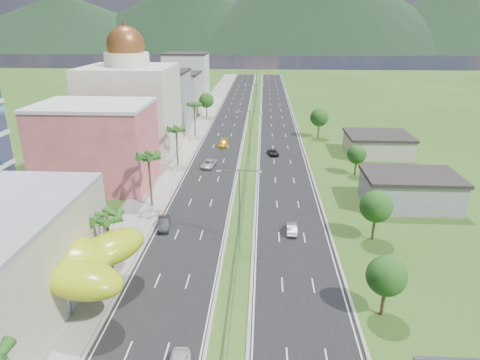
# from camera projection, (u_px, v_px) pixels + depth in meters

# --- Properties ---
(ground) EXTENTS (500.00, 500.00, 0.00)m
(ground) POSITION_uv_depth(u_px,v_px,m) (235.00, 283.00, 51.03)
(ground) COLOR #2D5119
(ground) RESTS_ON ground
(road_left) EXTENTS (11.00, 260.00, 0.04)m
(road_left) POSITION_uv_depth(u_px,v_px,m) (230.00, 121.00, 135.74)
(road_left) COLOR black
(road_left) RESTS_ON ground
(road_right) EXTENTS (11.00, 260.00, 0.04)m
(road_right) POSITION_uv_depth(u_px,v_px,m) (277.00, 121.00, 134.97)
(road_right) COLOR black
(road_right) RESTS_ON ground
(sidewalk_left) EXTENTS (7.00, 260.00, 0.12)m
(sidewalk_left) POSITION_uv_depth(u_px,v_px,m) (200.00, 120.00, 136.21)
(sidewalk_left) COLOR gray
(sidewalk_left) RESTS_ON ground
(median_guardrail) EXTENTS (0.10, 216.06, 0.76)m
(median_guardrail) POSITION_uv_depth(u_px,v_px,m) (252.00, 133.00, 118.28)
(median_guardrail) COLOR gray
(median_guardrail) RESTS_ON ground
(streetlight_median_b) EXTENTS (6.04, 0.25, 11.00)m
(streetlight_median_b) POSITION_uv_depth(u_px,v_px,m) (239.00, 199.00, 58.07)
(streetlight_median_b) COLOR gray
(streetlight_median_b) RESTS_ON ground
(streetlight_median_c) EXTENTS (6.04, 0.25, 11.00)m
(streetlight_median_c) POSITION_uv_depth(u_px,v_px,m) (249.00, 130.00, 95.55)
(streetlight_median_c) COLOR gray
(streetlight_median_c) RESTS_ON ground
(streetlight_median_d) EXTENTS (6.04, 0.25, 11.00)m
(streetlight_median_d) POSITION_uv_depth(u_px,v_px,m) (254.00, 97.00, 137.72)
(streetlight_median_d) COLOR gray
(streetlight_median_d) RESTS_ON ground
(streetlight_median_e) EXTENTS (6.04, 0.25, 11.00)m
(streetlight_median_e) POSITION_uv_depth(u_px,v_px,m) (257.00, 80.00, 179.89)
(streetlight_median_e) COLOR gray
(streetlight_median_e) RESTS_ON ground
(lime_canopy) EXTENTS (18.00, 15.00, 7.40)m
(lime_canopy) POSITION_uv_depth(u_px,v_px,m) (49.00, 259.00, 46.58)
(lime_canopy) COLOR #A6BB12
(lime_canopy) RESTS_ON ground
(pink_shophouse) EXTENTS (20.00, 15.00, 15.00)m
(pink_shophouse) POSITION_uv_depth(u_px,v_px,m) (97.00, 147.00, 79.86)
(pink_shophouse) COLOR #C35056
(pink_shophouse) RESTS_ON ground
(domed_building) EXTENTS (20.00, 20.00, 28.70)m
(domed_building) POSITION_uv_depth(u_px,v_px,m) (131.00, 104.00, 100.08)
(domed_building) COLOR beige
(domed_building) RESTS_ON ground
(midrise_grey) EXTENTS (16.00, 15.00, 16.00)m
(midrise_grey) POSITION_uv_depth(u_px,v_px,m) (160.00, 100.00, 124.61)
(midrise_grey) COLOR gray
(midrise_grey) RESTS_ON ground
(midrise_beige) EXTENTS (16.00, 15.00, 13.00)m
(midrise_beige) POSITION_uv_depth(u_px,v_px,m) (175.00, 94.00, 145.75)
(midrise_beige) COLOR #ACA28E
(midrise_beige) RESTS_ON ground
(midrise_white) EXTENTS (16.00, 15.00, 18.00)m
(midrise_white) POSITION_uv_depth(u_px,v_px,m) (187.00, 78.00, 166.43)
(midrise_white) COLOR silver
(midrise_white) RESTS_ON ground
(shed_near) EXTENTS (15.00, 10.00, 5.00)m
(shed_near) POSITION_uv_depth(u_px,v_px,m) (410.00, 191.00, 72.16)
(shed_near) COLOR gray
(shed_near) RESTS_ON ground
(shed_far) EXTENTS (14.00, 12.00, 4.40)m
(shed_far) POSITION_uv_depth(u_px,v_px,m) (377.00, 145.00, 100.27)
(shed_far) COLOR #ACA28E
(shed_far) RESTS_ON ground
(palm_tree_b) EXTENTS (3.60, 3.60, 8.10)m
(palm_tree_b) POSITION_uv_depth(u_px,v_px,m) (107.00, 219.00, 51.26)
(palm_tree_b) COLOR #47301C
(palm_tree_b) RESTS_ON ground
(palm_tree_c) EXTENTS (3.60, 3.60, 9.60)m
(palm_tree_c) POSITION_uv_depth(u_px,v_px,m) (148.00, 158.00, 69.50)
(palm_tree_c) COLOR #47301C
(palm_tree_c) RESTS_ON ground
(palm_tree_d) EXTENTS (3.60, 3.60, 8.60)m
(palm_tree_d) POSITION_uv_depth(u_px,v_px,m) (176.00, 131.00, 91.39)
(palm_tree_d) COLOR #47301C
(palm_tree_d) RESTS_ON ground
(palm_tree_e) EXTENTS (3.60, 3.60, 9.40)m
(palm_tree_e) POSITION_uv_depth(u_px,v_px,m) (194.00, 106.00, 114.55)
(palm_tree_e) COLOR #47301C
(palm_tree_e) RESTS_ON ground
(leafy_tree_lfar) EXTENTS (4.90, 4.90, 8.05)m
(leafy_tree_lfar) POSITION_uv_depth(u_px,v_px,m) (206.00, 100.00, 138.92)
(leafy_tree_lfar) COLOR #47301C
(leafy_tree_lfar) RESTS_ON ground
(leafy_tree_ra) EXTENTS (4.20, 4.20, 6.90)m
(leafy_tree_ra) POSITION_uv_depth(u_px,v_px,m) (386.00, 276.00, 43.88)
(leafy_tree_ra) COLOR #47301C
(leafy_tree_ra) RESTS_ON ground
(leafy_tree_rb) EXTENTS (4.55, 4.55, 7.47)m
(leafy_tree_rb) POSITION_uv_depth(u_px,v_px,m) (376.00, 207.00, 59.52)
(leafy_tree_rb) COLOR #47301C
(leafy_tree_rb) RESTS_ON ground
(leafy_tree_rc) EXTENTS (3.85, 3.85, 6.33)m
(leafy_tree_rc) POSITION_uv_depth(u_px,v_px,m) (357.00, 154.00, 85.88)
(leafy_tree_rc) COLOR #47301C
(leafy_tree_rc) RESTS_ON ground
(leafy_tree_rd) EXTENTS (4.90, 4.90, 8.05)m
(leafy_tree_rd) POSITION_uv_depth(u_px,v_px,m) (319.00, 117.00, 113.78)
(leafy_tree_rd) COLOR #47301C
(leafy_tree_rd) RESTS_ON ground
(mountain_ridge) EXTENTS (860.00, 140.00, 90.00)m
(mountain_ridge) POSITION_uv_depth(u_px,v_px,m) (316.00, 51.00, 469.63)
(mountain_ridge) COLOR black
(mountain_ridge) RESTS_ON ground
(car_dark_left) EXTENTS (2.38, 4.87, 1.54)m
(car_dark_left) POSITION_uv_depth(u_px,v_px,m) (164.00, 223.00, 64.42)
(car_dark_left) COLOR black
(car_dark_left) RESTS_ON road_left
(car_silver_mid_left) EXTENTS (3.32, 5.71, 1.49)m
(car_silver_mid_left) POSITION_uv_depth(u_px,v_px,m) (209.00, 164.00, 91.72)
(car_silver_mid_left) COLOR #B1B5B9
(car_silver_mid_left) RESTS_ON road_left
(car_yellow_far_left) EXTENTS (2.45, 5.51, 1.57)m
(car_yellow_far_left) POSITION_uv_depth(u_px,v_px,m) (223.00, 143.00, 107.32)
(car_yellow_far_left) COLOR gold
(car_yellow_far_left) RESTS_ON road_left
(car_silver_right) EXTENTS (1.60, 4.23, 1.38)m
(car_silver_right) POSITION_uv_depth(u_px,v_px,m) (292.00, 228.00, 63.06)
(car_silver_right) COLOR #999BA0
(car_silver_right) RESTS_ON road_right
(car_dark_far_right) EXTENTS (2.89, 4.92, 1.28)m
(car_dark_far_right) POSITION_uv_depth(u_px,v_px,m) (273.00, 152.00, 100.50)
(car_dark_far_right) COLOR black
(car_dark_far_right) RESTS_ON road_right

